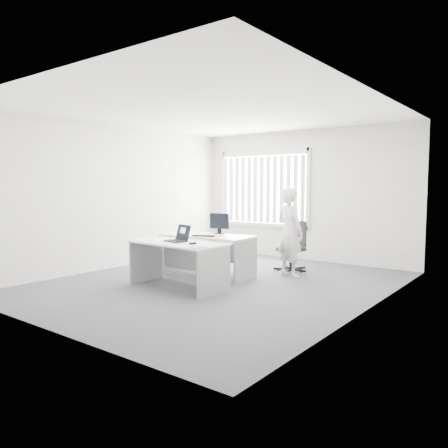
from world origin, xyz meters
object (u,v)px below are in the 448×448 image
Objects in this scene: person at (290,232)px; laptop at (175,233)px; desk_near at (178,255)px; office_chair at (292,255)px; monitor at (219,224)px; desk_far at (208,247)px.

laptop is at bearing 79.00° from person.
desk_near is 4.78× the size of laptop.
person is (0.97, 1.85, 0.27)m from desk_near.
office_chair is at bearing 83.88° from laptop.
person is 4.22× the size of monitor.
laptop is at bearing -85.74° from desk_far.
person reaches higher than office_chair.
desk_far is at bearing 110.82° from laptop.
desk_near is at bearing -96.51° from monitor.
monitor is at bearing -122.00° from office_chair.
office_chair is 1.56m from monitor.
laptop reaches higher than office_chair.
desk_near is 1.74× the size of office_chair.
desk_near is 0.98× the size of desk_far.
laptop is at bearing -102.47° from office_chair.
desk_far reaches higher than desk_near.
monitor is at bearing 47.27° from person.
desk_near is at bearing -82.48° from desk_far.
office_chair is at bearing 75.75° from desk_near.
desk_far is 1.05× the size of person.
monitor is at bearing 106.70° from laptop.
desk_far is (-0.18, 0.97, 0.01)m from desk_near.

